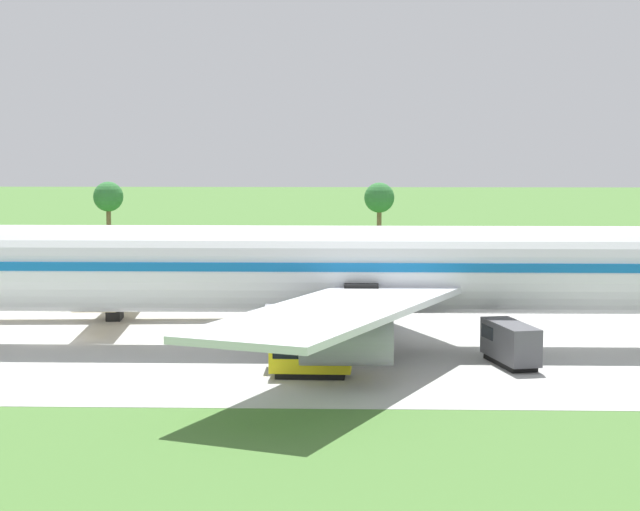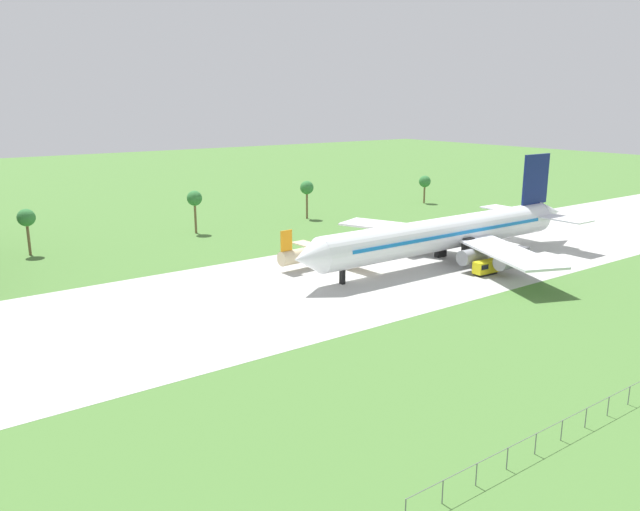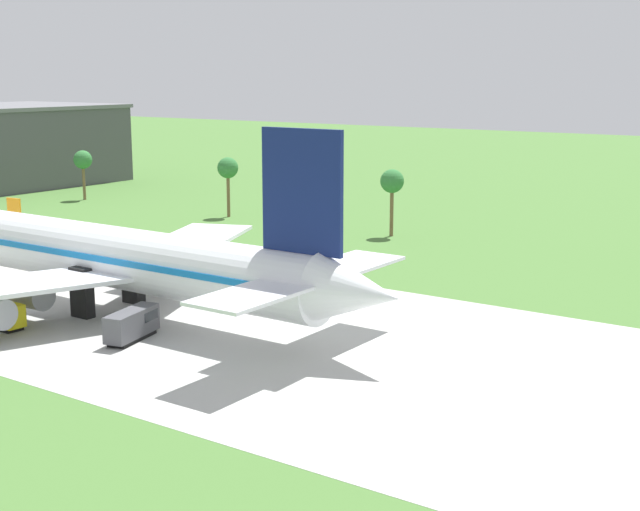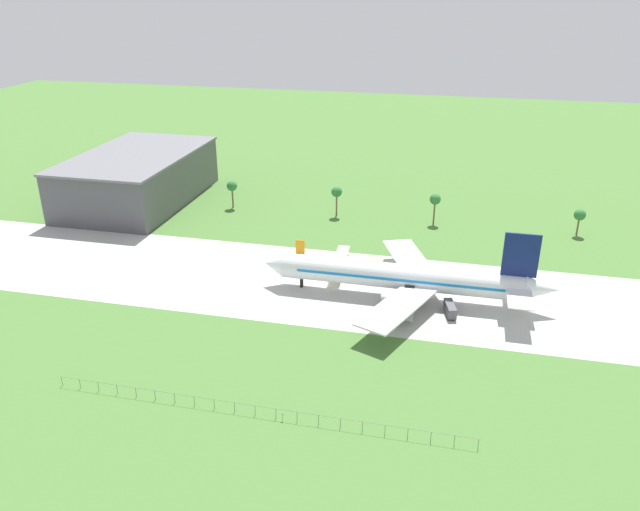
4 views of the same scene
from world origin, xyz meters
The scene contains 7 objects.
ground_plane centered at (0.00, 0.00, 0.00)m, with size 600.00×600.00×0.00m, color #477233.
taxiway_strip centered at (0.00, 0.00, 0.01)m, with size 320.00×44.00×0.02m.
jet_airliner centered at (22.06, -2.52, 5.74)m, with size 72.93×54.43×19.77m.
regional_aircraft centered at (2.36, 10.34, 2.61)m, with size 24.39×22.01×7.92m.
baggage_tug centered at (19.88, -13.25, 1.39)m, with size 5.26×2.18×2.59m.
catering_van centered at (33.31, -8.59, 1.53)m, with size 3.45×6.78×2.87m.
palm_tree_row centered at (11.10, 51.80, 7.68)m, with size 117.56×3.60×10.28m.
Camera 1 is at (22.98, -86.11, 15.03)m, focal length 65.00 mm.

